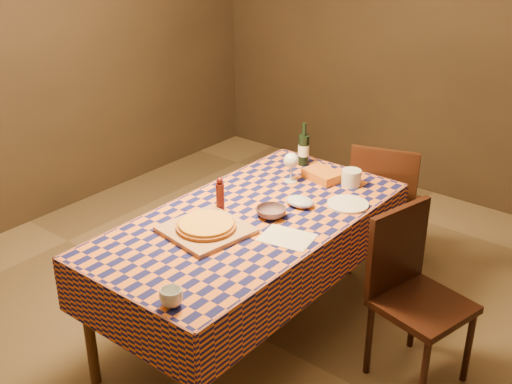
{
  "coord_description": "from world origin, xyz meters",
  "views": [
    {
      "loc": [
        1.94,
        -2.36,
        2.35
      ],
      "look_at": [
        0.0,
        0.05,
        0.9
      ],
      "focal_mm": 45.0,
      "sensor_mm": 36.0,
      "label": 1
    }
  ],
  "objects_px": {
    "dining_table": "(250,229)",
    "white_plate": "(348,204)",
    "pizza": "(206,225)",
    "wine_bottle": "(304,149)",
    "chair_far": "(384,202)",
    "chair_right": "(412,287)",
    "cutting_board": "(206,230)",
    "bowl": "(271,212)"
  },
  "relations": [
    {
      "from": "pizza",
      "to": "chair_right",
      "type": "height_order",
      "value": "chair_right"
    },
    {
      "from": "dining_table",
      "to": "white_plate",
      "type": "bearing_deg",
      "value": 53.38
    },
    {
      "from": "chair_far",
      "to": "pizza",
      "type": "bearing_deg",
      "value": -102.88
    },
    {
      "from": "white_plate",
      "to": "chair_right",
      "type": "bearing_deg",
      "value": -18.16
    },
    {
      "from": "pizza",
      "to": "dining_table",
      "type": "bearing_deg",
      "value": 75.73
    },
    {
      "from": "wine_bottle",
      "to": "white_plate",
      "type": "height_order",
      "value": "wine_bottle"
    },
    {
      "from": "bowl",
      "to": "pizza",
      "type": "bearing_deg",
      "value": -113.79
    },
    {
      "from": "wine_bottle",
      "to": "chair_far",
      "type": "xyz_separation_m",
      "value": [
        0.44,
        0.3,
        -0.35
      ]
    },
    {
      "from": "bowl",
      "to": "chair_far",
      "type": "relative_size",
      "value": 0.17
    },
    {
      "from": "bowl",
      "to": "dining_table",
      "type": "bearing_deg",
      "value": -138.01
    },
    {
      "from": "bowl",
      "to": "chair_right",
      "type": "distance_m",
      "value": 0.82
    },
    {
      "from": "dining_table",
      "to": "chair_far",
      "type": "distance_m",
      "value": 1.12
    },
    {
      "from": "pizza",
      "to": "chair_right",
      "type": "xyz_separation_m",
      "value": [
        0.9,
        0.56,
        -0.29
      ]
    },
    {
      "from": "chair_far",
      "to": "white_plate",
      "type": "bearing_deg",
      "value": -81.47
    },
    {
      "from": "bowl",
      "to": "wine_bottle",
      "type": "bearing_deg",
      "value": 111.89
    },
    {
      "from": "dining_table",
      "to": "white_plate",
      "type": "distance_m",
      "value": 0.57
    },
    {
      "from": "cutting_board",
      "to": "chair_far",
      "type": "height_order",
      "value": "chair_far"
    },
    {
      "from": "wine_bottle",
      "to": "white_plate",
      "type": "relative_size",
      "value": 1.2
    },
    {
      "from": "dining_table",
      "to": "wine_bottle",
      "type": "height_order",
      "value": "wine_bottle"
    },
    {
      "from": "dining_table",
      "to": "white_plate",
      "type": "xyz_separation_m",
      "value": [
        0.33,
        0.45,
        0.08
      ]
    },
    {
      "from": "chair_far",
      "to": "cutting_board",
      "type": "bearing_deg",
      "value": -102.88
    },
    {
      "from": "white_plate",
      "to": "chair_far",
      "type": "xyz_separation_m",
      "value": [
        -0.09,
        0.63,
        -0.25
      ]
    },
    {
      "from": "cutting_board",
      "to": "pizza",
      "type": "distance_m",
      "value": 0.03
    },
    {
      "from": "cutting_board",
      "to": "chair_right",
      "type": "xyz_separation_m",
      "value": [
        0.9,
        0.56,
        -0.26
      ]
    },
    {
      "from": "wine_bottle",
      "to": "white_plate",
      "type": "distance_m",
      "value": 0.63
    },
    {
      "from": "wine_bottle",
      "to": "chair_right",
      "type": "bearing_deg",
      "value": -25.51
    },
    {
      "from": "dining_table",
      "to": "wine_bottle",
      "type": "relative_size",
      "value": 6.65
    },
    {
      "from": "bowl",
      "to": "white_plate",
      "type": "bearing_deg",
      "value": 56.2
    },
    {
      "from": "bowl",
      "to": "chair_right",
      "type": "bearing_deg",
      "value": 15.89
    },
    {
      "from": "chair_right",
      "to": "wine_bottle",
      "type": "bearing_deg",
      "value": 154.49
    },
    {
      "from": "bowl",
      "to": "chair_right",
      "type": "xyz_separation_m",
      "value": [
        0.75,
        0.21,
        -0.27
      ]
    },
    {
      "from": "pizza",
      "to": "wine_bottle",
      "type": "bearing_deg",
      "value": 97.07
    },
    {
      "from": "dining_table",
      "to": "chair_far",
      "type": "xyz_separation_m",
      "value": [
        0.24,
        1.08,
        -0.17
      ]
    },
    {
      "from": "cutting_board",
      "to": "chair_right",
      "type": "relative_size",
      "value": 0.42
    },
    {
      "from": "dining_table",
      "to": "bowl",
      "type": "xyz_separation_m",
      "value": [
        0.08,
        0.08,
        0.1
      ]
    },
    {
      "from": "bowl",
      "to": "wine_bottle",
      "type": "relative_size",
      "value": 0.59
    },
    {
      "from": "dining_table",
      "to": "cutting_board",
      "type": "xyz_separation_m",
      "value": [
        -0.07,
        -0.27,
        0.09
      ]
    },
    {
      "from": "wine_bottle",
      "to": "chair_far",
      "type": "distance_m",
      "value": 0.64
    },
    {
      "from": "chair_right",
      "to": "cutting_board",
      "type": "bearing_deg",
      "value": -148.15
    },
    {
      "from": "dining_table",
      "to": "cutting_board",
      "type": "relative_size",
      "value": 4.75
    },
    {
      "from": "bowl",
      "to": "chair_right",
      "type": "height_order",
      "value": "chair_right"
    },
    {
      "from": "bowl",
      "to": "white_plate",
      "type": "relative_size",
      "value": 0.71
    }
  ]
}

